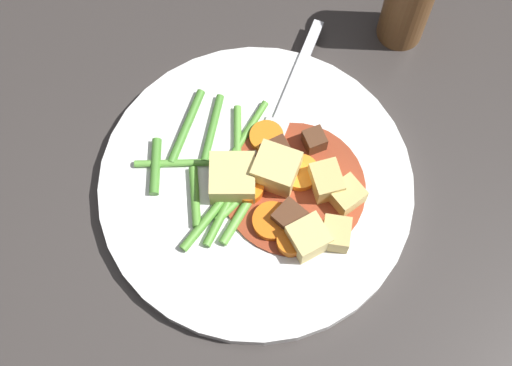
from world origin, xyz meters
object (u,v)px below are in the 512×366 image
at_px(pepper_mill, 409,2).
at_px(dinner_plate, 256,186).
at_px(meat_chunk_0, 314,141).
at_px(meat_chunk_2, 292,220).
at_px(potato_chunk_0, 346,196).
at_px(fork, 286,101).
at_px(carrot_slice_4, 291,242).
at_px(potato_chunk_2, 233,179).
at_px(carrot_slice_2, 266,138).
at_px(potato_chunk_3, 276,170).
at_px(meat_chunk_1, 277,154).
at_px(carrot_slice_0, 272,221).
at_px(carrot_slice_3, 300,173).
at_px(potato_chunk_1, 326,181).
at_px(carrot_slice_1, 248,188).
at_px(potato_chunk_5, 336,234).
at_px(potato_chunk_4, 308,238).

bearing_deg(pepper_mill, dinner_plate, -133.04).
xyz_separation_m(meat_chunk_0, meat_chunk_2, (-0.03, -0.07, -0.00)).
bearing_deg(dinner_plate, potato_chunk_0, -14.34).
bearing_deg(potato_chunk_0, fork, 114.63).
xyz_separation_m(carrot_slice_4, potato_chunk_2, (-0.05, 0.06, 0.01)).
height_order(carrot_slice_2, meat_chunk_0, meat_chunk_0).
height_order(carrot_slice_2, carrot_slice_4, carrot_slice_4).
distance_m(meat_chunk_0, meat_chunk_2, 0.08).
relative_size(potato_chunk_3, meat_chunk_1, 1.58).
xyz_separation_m(carrot_slice_0, meat_chunk_1, (0.01, 0.06, 0.00)).
distance_m(carrot_slice_3, potato_chunk_0, 0.05).
height_order(potato_chunk_2, meat_chunk_0, potato_chunk_2).
xyz_separation_m(carrot_slice_2, fork, (0.02, 0.04, -0.00)).
distance_m(carrot_slice_4, potato_chunk_1, 0.06).
bearing_deg(potato_chunk_1, carrot_slice_3, 150.52).
relative_size(carrot_slice_4, potato_chunk_2, 0.61).
relative_size(carrot_slice_1, meat_chunk_1, 1.20).
xyz_separation_m(carrot_slice_4, meat_chunk_0, (0.03, 0.09, 0.00)).
bearing_deg(fork, meat_chunk_2, -91.54).
distance_m(carrot_slice_0, carrot_slice_3, 0.05).
height_order(carrot_slice_0, potato_chunk_5, potato_chunk_5).
bearing_deg(potato_chunk_2, pepper_mill, 43.48).
bearing_deg(carrot_slice_3, fork, 95.83).
distance_m(carrot_slice_0, meat_chunk_1, 0.06).
distance_m(dinner_plate, meat_chunk_0, 0.07).
distance_m(carrot_slice_4, meat_chunk_2, 0.02).
xyz_separation_m(carrot_slice_0, carrot_slice_3, (0.03, 0.04, 0.00)).
bearing_deg(potato_chunk_2, potato_chunk_1, -3.97).
xyz_separation_m(potato_chunk_0, meat_chunk_0, (-0.02, 0.05, -0.00)).
distance_m(dinner_plate, potato_chunk_1, 0.07).
bearing_deg(fork, meat_chunk_0, -64.57).
relative_size(carrot_slice_2, carrot_slice_4, 1.27).
bearing_deg(carrot_slice_1, fork, 65.67).
relative_size(potato_chunk_1, meat_chunk_1, 1.29).
bearing_deg(fork, potato_chunk_4, -85.91).
distance_m(carrot_slice_3, meat_chunk_1, 0.03).
height_order(dinner_plate, potato_chunk_3, potato_chunk_3).
relative_size(carrot_slice_2, pepper_mill, 0.31).
bearing_deg(dinner_plate, carrot_slice_3, 7.72).
bearing_deg(potato_chunk_5, fork, 104.14).
height_order(carrot_slice_1, carrot_slice_2, carrot_slice_1).
bearing_deg(dinner_plate, meat_chunk_2, -53.72).
bearing_deg(fork, potato_chunk_0, -65.37).
relative_size(potato_chunk_3, potato_chunk_4, 1.22).
bearing_deg(meat_chunk_0, pepper_mill, 52.82).
bearing_deg(potato_chunk_0, carrot_slice_3, 146.51).
bearing_deg(meat_chunk_1, potato_chunk_3, -94.92).
bearing_deg(carrot_slice_2, fork, 61.69).
bearing_deg(carrot_slice_4, potato_chunk_5, 5.74).
distance_m(meat_chunk_0, fork, 0.05).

